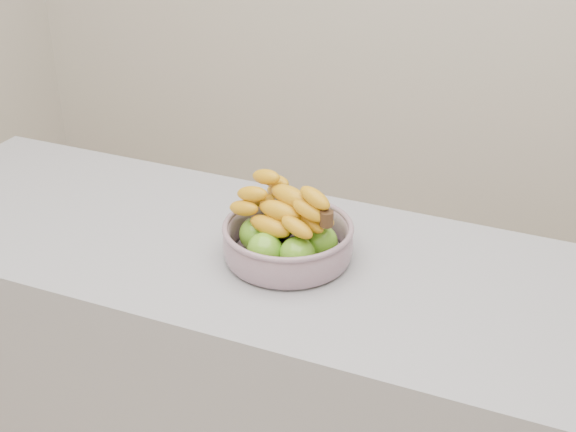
% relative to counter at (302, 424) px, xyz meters
% --- Properties ---
extents(counter, '(2.00, 0.60, 0.90)m').
position_rel_counter_xyz_m(counter, '(0.00, 0.00, 0.00)').
color(counter, gray).
rests_on(counter, ground).
extents(fruit_bowl, '(0.27, 0.27, 0.17)m').
position_rel_counter_xyz_m(fruit_bowl, '(-0.03, 0.00, 0.50)').
color(fruit_bowl, '#9AA5B9').
rests_on(fruit_bowl, counter).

